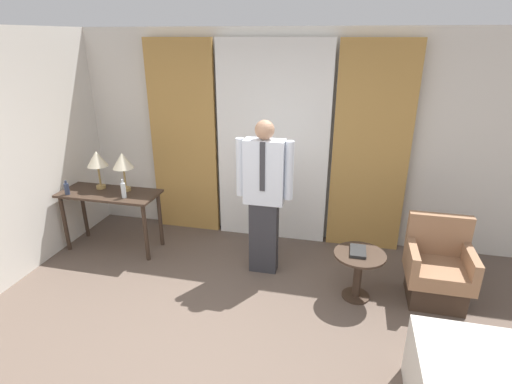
% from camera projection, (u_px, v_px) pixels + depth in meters
% --- Properties ---
extents(ground_plane, '(16.00, 16.00, 0.00)m').
position_uv_depth(ground_plane, '(209.00, 379.00, 3.23)').
color(ground_plane, brown).
extents(wall_back, '(10.00, 0.06, 2.70)m').
position_uv_depth(wall_back, '(274.00, 138.00, 5.19)').
color(wall_back, silver).
rests_on(wall_back, ground_plane).
extents(curtain_sheer_center, '(1.44, 0.06, 2.58)m').
position_uv_depth(curtain_sheer_center, '(272.00, 145.00, 5.09)').
color(curtain_sheer_center, white).
rests_on(curtain_sheer_center, ground_plane).
extents(curtain_drape_left, '(0.91, 0.06, 2.58)m').
position_uv_depth(curtain_drape_left, '(184.00, 140.00, 5.35)').
color(curtain_drape_left, '#B28442').
rests_on(curtain_drape_left, ground_plane).
extents(curtain_drape_right, '(0.91, 0.06, 2.58)m').
position_uv_depth(curtain_drape_right, '(371.00, 151.00, 4.83)').
color(curtain_drape_right, '#B28442').
rests_on(curtain_drape_right, ground_plane).
extents(desk, '(1.24, 0.51, 0.77)m').
position_uv_depth(desk, '(110.00, 201.00, 5.02)').
color(desk, '#38281E').
rests_on(desk, ground_plane).
extents(table_lamp_left, '(0.26, 0.26, 0.49)m').
position_uv_depth(table_lamp_left, '(97.00, 160.00, 4.97)').
color(table_lamp_left, '#9E7F47').
rests_on(table_lamp_left, desk).
extents(table_lamp_right, '(0.26, 0.26, 0.49)m').
position_uv_depth(table_lamp_right, '(123.00, 162.00, 4.90)').
color(table_lamp_right, '#9E7F47').
rests_on(table_lamp_right, desk).
extents(bottle_near_edge, '(0.06, 0.06, 0.18)m').
position_uv_depth(bottle_near_edge, '(67.00, 189.00, 4.89)').
color(bottle_near_edge, '#2D3851').
rests_on(bottle_near_edge, desk).
extents(bottle_by_lamp, '(0.06, 0.06, 0.23)m').
position_uv_depth(bottle_by_lamp, '(123.00, 190.00, 4.78)').
color(bottle_by_lamp, silver).
rests_on(bottle_by_lamp, desk).
extents(person, '(0.63, 0.21, 1.79)m').
position_uv_depth(person, '(264.00, 193.00, 4.40)').
color(person, '#2D2D33').
rests_on(person, ground_plane).
extents(armchair, '(0.63, 0.59, 0.88)m').
position_uv_depth(armchair, '(437.00, 271.00, 4.12)').
color(armchair, '#38281E').
rests_on(armchair, ground_plane).
extents(side_table, '(0.53, 0.53, 0.53)m').
position_uv_depth(side_table, '(358.00, 268.00, 4.13)').
color(side_table, '#38281E').
rests_on(side_table, ground_plane).
extents(book, '(0.16, 0.26, 0.03)m').
position_uv_depth(book, '(358.00, 251.00, 4.08)').
color(book, black).
rests_on(book, side_table).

